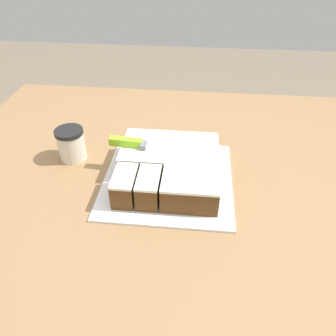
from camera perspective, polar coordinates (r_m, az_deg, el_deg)
ground_plane at (r=1.67m, az=0.36°, el=-25.71°), size 8.00×8.00×0.00m
countertop at (r=1.28m, az=0.45°, el=-16.66°), size 1.40×1.10×0.90m
cake_board at (r=0.92m, az=0.00°, el=-1.93°), size 0.35×0.36×0.01m
cake at (r=0.90m, az=0.17°, el=0.08°), size 0.27×0.27×0.07m
knife at (r=0.91m, az=-5.31°, el=4.19°), size 0.26×0.05×0.02m
coffee_cup at (r=1.02m, az=-16.50°, el=4.02°), size 0.08×0.08×0.10m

